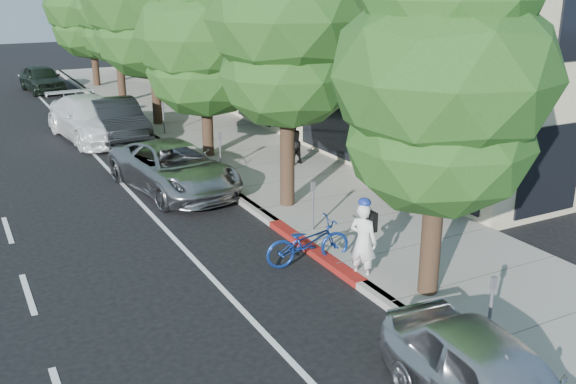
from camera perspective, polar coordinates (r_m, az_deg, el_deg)
ground at (r=14.38m, az=4.31°, el=-6.89°), size 120.00×120.00×0.00m
sidewalk at (r=21.97m, az=-1.75°, el=2.39°), size 4.60×56.00×0.15m
curb at (r=21.09m, az=-7.35°, el=1.56°), size 0.30×56.00×0.15m
curb_red_segment at (r=15.13m, az=2.29°, el=-5.22°), size 0.32×4.00×0.15m
storefront_building at (r=33.49m, az=1.86°, el=13.88°), size 10.00×36.00×7.00m
street_tree_0 at (r=12.09m, az=13.64°, el=9.60°), size 4.20×4.20×7.07m
street_tree_1 at (r=16.95m, az=-0.07°, el=14.73°), size 4.26×4.26×7.96m
street_tree_2 at (r=22.47m, az=-7.48°, el=13.34°), size 4.74×4.74×6.99m
street_tree_3 at (r=28.09m, az=-12.16°, el=16.36°), size 5.72×5.72×8.75m
street_tree_4 at (r=33.91m, az=-15.08°, el=15.36°), size 4.18×4.18×7.46m
street_tree_5 at (r=39.76m, az=-17.20°, el=15.44°), size 5.22×5.22×7.67m
cyclist at (r=13.69m, az=6.68°, el=-4.39°), size 0.65×0.74×1.72m
bicycle at (r=14.43m, az=1.78°, el=-4.47°), size 2.06×0.92×1.05m
silver_suv at (r=19.64m, az=-10.09°, el=2.14°), size 3.09×5.51×1.46m
dark_sedan at (r=26.57m, az=-15.02°, el=6.21°), size 1.75×4.91×1.61m
white_pickup at (r=26.95m, az=-17.10°, el=6.24°), size 2.97×5.96×1.66m
dark_suv_far at (r=39.60m, az=-21.04°, el=9.39°), size 2.25×4.61×1.52m
pedestrian at (r=21.63m, az=0.37°, el=4.46°), size 0.88×0.76×1.55m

